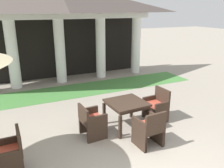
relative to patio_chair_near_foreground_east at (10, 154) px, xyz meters
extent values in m
cylinder|color=white|center=(0.48, 5.55, 0.92)|extent=(0.43, 0.43, 2.67)
cylinder|color=white|center=(2.34, 5.55, 0.92)|extent=(0.43, 0.43, 2.67)
cylinder|color=white|center=(4.21, 5.55, 0.92)|extent=(0.43, 0.43, 2.67)
cylinder|color=white|center=(6.08, 5.55, 0.92)|extent=(0.43, 0.43, 2.67)
cube|color=white|center=(2.34, 5.55, 2.38)|extent=(8.27, 0.70, 0.24)
cube|color=black|center=(2.34, 6.45, 0.92)|extent=(8.07, 0.16, 2.67)
cube|color=#47843D|center=(2.34, 4.14, -0.41)|extent=(10.47, 1.64, 0.01)
cube|color=#38281E|center=(-0.04, 0.00, 0.00)|extent=(0.51, 0.60, 0.07)
cube|color=#C64C38|center=(-0.04, 0.00, 0.06)|extent=(0.46, 0.55, 0.05)
cube|color=#38281E|center=(0.19, 0.00, 0.26)|extent=(0.07, 0.59, 0.45)
cube|color=#38281E|center=(-0.04, -0.28, -0.10)|extent=(0.50, 0.07, 0.63)
cube|color=#38281E|center=(-0.04, 0.28, -0.10)|extent=(0.50, 0.07, 0.63)
cube|color=#38281E|center=(0.18, 0.27, -0.22)|extent=(0.06, 0.06, 0.37)
cube|color=#38281E|center=(2.91, 0.69, 0.30)|extent=(1.01, 1.01, 0.05)
cube|color=#38281E|center=(2.91, 0.69, 0.24)|extent=(0.93, 0.93, 0.07)
cube|color=#38281E|center=(2.49, 0.22, -0.10)|extent=(0.07, 0.07, 0.62)
cube|color=#38281E|center=(3.38, 0.26, -0.10)|extent=(0.07, 0.07, 0.62)
cube|color=#38281E|center=(2.45, 1.11, -0.10)|extent=(0.07, 0.07, 0.62)
cube|color=#38281E|center=(3.34, 1.15, -0.10)|extent=(0.07, 0.07, 0.62)
cube|color=#38281E|center=(2.96, -0.29, 0.02)|extent=(0.57, 0.58, 0.07)
cube|color=#C64C38|center=(2.96, -0.29, 0.08)|extent=(0.53, 0.54, 0.05)
cube|color=#38281E|center=(2.97, -0.55, 0.28)|extent=(0.55, 0.09, 0.44)
cube|color=#38281E|center=(2.71, -0.30, -0.06)|extent=(0.09, 0.56, 0.69)
cube|color=#38281E|center=(3.21, -0.28, -0.06)|extent=(0.09, 0.56, 0.69)
cube|color=#38281E|center=(2.70, -0.05, -0.21)|extent=(0.06, 0.06, 0.40)
cube|color=#38281E|center=(3.19, -0.03, -0.21)|extent=(0.06, 0.06, 0.40)
cube|color=#38281E|center=(2.73, -0.55, -0.21)|extent=(0.06, 0.06, 0.40)
cube|color=#38281E|center=(3.22, -0.53, -0.21)|extent=(0.06, 0.06, 0.40)
cube|color=#38281E|center=(3.89, 0.73, 0.00)|extent=(0.52, 0.64, 0.07)
cube|color=#C64C38|center=(3.89, 0.73, 0.06)|extent=(0.48, 0.59, 0.05)
cube|color=#38281E|center=(4.12, 0.74, 0.27)|extent=(0.09, 0.62, 0.47)
cube|color=#38281E|center=(3.91, 0.45, -0.10)|extent=(0.50, 0.08, 0.62)
cube|color=#38281E|center=(3.88, 1.02, -0.10)|extent=(0.50, 0.08, 0.62)
cube|color=#38281E|center=(3.69, 0.44, -0.22)|extent=(0.06, 0.06, 0.38)
cube|color=#38281E|center=(3.66, 1.00, -0.22)|extent=(0.06, 0.06, 0.38)
cube|color=#38281E|center=(4.12, 0.46, -0.22)|extent=(0.06, 0.06, 0.38)
cube|color=#38281E|center=(4.10, 1.02, -0.22)|extent=(0.06, 0.06, 0.38)
cube|color=#38281E|center=(1.94, 0.64, 0.00)|extent=(0.56, 0.62, 0.07)
cube|color=#C64C38|center=(1.94, 0.64, 0.06)|extent=(0.51, 0.57, 0.05)
cube|color=#38281E|center=(1.69, 0.63, 0.23)|extent=(0.09, 0.60, 0.39)
cube|color=#38281E|center=(1.92, 0.92, -0.08)|extent=(0.53, 0.09, 0.67)
cube|color=#38281E|center=(1.95, 0.36, -0.08)|extent=(0.53, 0.09, 0.67)
cube|color=#38281E|center=(2.16, 0.92, -0.22)|extent=(0.06, 0.06, 0.37)
cube|color=#38281E|center=(2.18, 0.38, -0.22)|extent=(0.06, 0.06, 0.37)
cube|color=#38281E|center=(1.69, 0.90, -0.22)|extent=(0.06, 0.06, 0.37)
cube|color=#38281E|center=(1.71, 0.36, -0.22)|extent=(0.06, 0.06, 0.37)
camera|label=1|loc=(0.12, -4.33, 2.67)|focal=37.63mm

